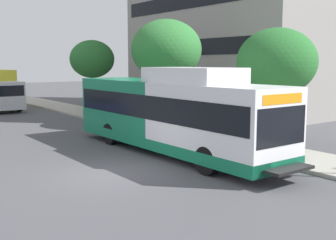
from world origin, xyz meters
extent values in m
plane|color=#4C4C51|center=(0.00, 8.00, 0.00)|extent=(120.00, 120.00, 0.00)
cube|color=#A8A399|center=(7.00, 6.00, 0.07)|extent=(3.00, 56.00, 0.14)
cube|color=white|center=(3.73, -1.39, 1.69)|extent=(2.54, 5.80, 2.73)
cube|color=#14724C|center=(3.73, 4.41, 1.69)|extent=(2.54, 5.80, 2.73)
cube|color=#14724C|center=(3.73, 1.51, 0.54)|extent=(2.57, 11.60, 0.44)
cube|color=black|center=(3.73, 1.51, 2.05)|extent=(2.58, 11.25, 0.96)
cube|color=black|center=(3.73, -4.25, 1.85)|extent=(2.34, 0.10, 1.24)
cube|color=orange|center=(3.73, -4.26, 2.72)|extent=(1.91, 0.08, 0.32)
cube|color=white|center=(3.73, 0.06, 3.35)|extent=(2.16, 4.06, 0.60)
cube|color=black|center=(3.73, -4.64, 0.55)|extent=(1.78, 0.60, 0.10)
cylinder|color=black|center=(2.60, -2.09, 0.50)|extent=(0.30, 1.00, 1.00)
cylinder|color=black|center=(4.86, -2.09, 0.50)|extent=(0.30, 1.00, 1.00)
cylinder|color=black|center=(2.60, 4.70, 0.50)|extent=(0.30, 1.00, 1.00)
cylinder|color=black|center=(4.86, 4.70, 0.50)|extent=(0.30, 1.00, 1.00)
cylinder|color=#4C3823|center=(8.11, -0.49, 1.34)|extent=(0.28, 0.28, 2.40)
ellipsoid|color=#286B2D|center=(8.11, -0.49, 3.87)|extent=(3.52, 3.52, 2.99)
cylinder|color=#4C3823|center=(7.83, 7.31, 1.59)|extent=(0.28, 0.28, 2.91)
ellipsoid|color=#337A38|center=(7.83, 7.31, 4.59)|extent=(4.13, 4.13, 3.51)
cylinder|color=#4C3823|center=(7.92, 17.06, 1.48)|extent=(0.28, 0.28, 2.69)
ellipsoid|color=#286B2D|center=(7.92, 17.06, 4.11)|extent=(3.42, 3.42, 2.91)
cube|color=silver|center=(2.26, 20.27, 1.35)|extent=(2.30, 2.00, 2.10)
cube|color=black|center=(2.26, 19.30, 1.75)|extent=(2.07, 0.08, 0.80)
cylinder|color=black|center=(3.29, 20.71, 0.46)|extent=(0.26, 0.92, 0.92)
cylinder|color=black|center=(3.29, 24.85, 0.46)|extent=(0.26, 0.92, 0.92)
cube|color=black|center=(17.79, 11.05, 1.64)|extent=(10.53, 15.24, 1.10)
cube|color=black|center=(17.79, 11.05, 4.92)|extent=(10.53, 15.24, 1.10)
cube|color=black|center=(17.79, 11.05, 8.20)|extent=(10.53, 15.24, 1.10)
camera|label=1|loc=(-6.83, -12.45, 3.84)|focal=44.47mm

